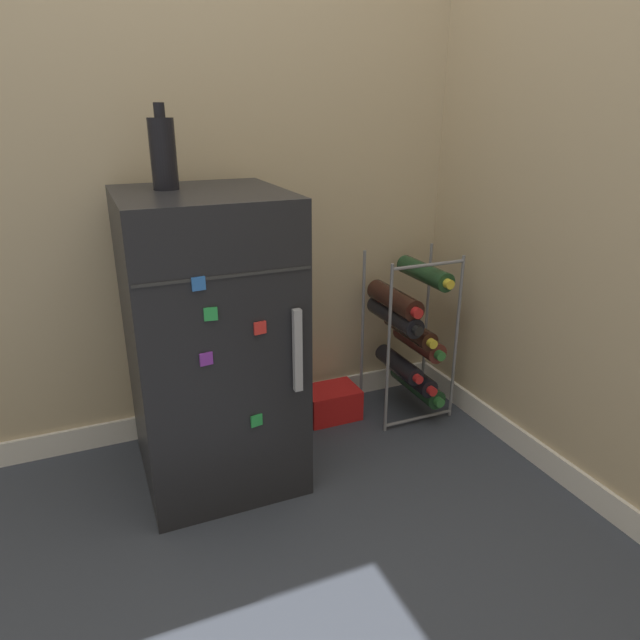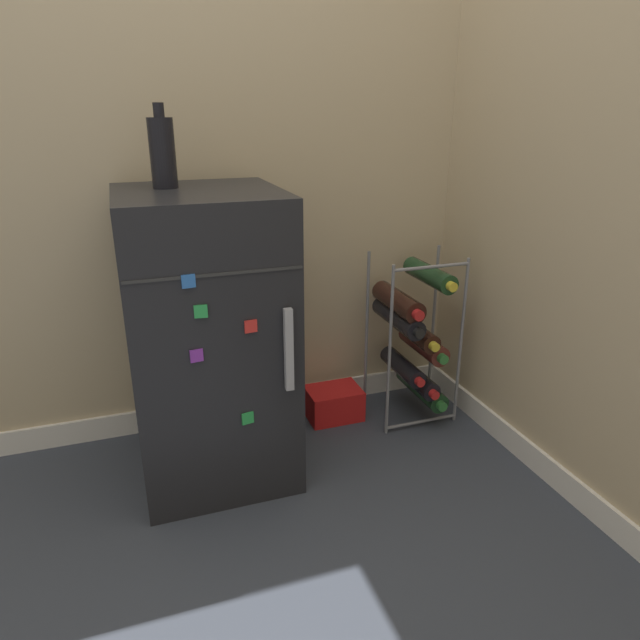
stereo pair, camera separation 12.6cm
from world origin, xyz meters
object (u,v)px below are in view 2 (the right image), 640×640
object	(u,v)px
wine_rack	(413,338)
fridge_top_bottle	(162,152)
mini_fridge	(208,339)
soda_box	(334,403)

from	to	relation	value
wine_rack	fridge_top_bottle	distance (m)	1.13
fridge_top_bottle	mini_fridge	bearing A→B (deg)	-41.60
mini_fridge	soda_box	distance (m)	0.67
mini_fridge	soda_box	xyz separation A→B (m)	(0.50, 0.17, -0.41)
soda_box	fridge_top_bottle	xyz separation A→B (m)	(-0.58, -0.09, 0.99)
mini_fridge	wine_rack	world-z (taller)	mini_fridge
mini_fridge	soda_box	bearing A→B (deg)	18.61
soda_box	fridge_top_bottle	bearing A→B (deg)	-170.88
soda_box	mini_fridge	bearing A→B (deg)	-161.39
wine_rack	soda_box	world-z (taller)	wine_rack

